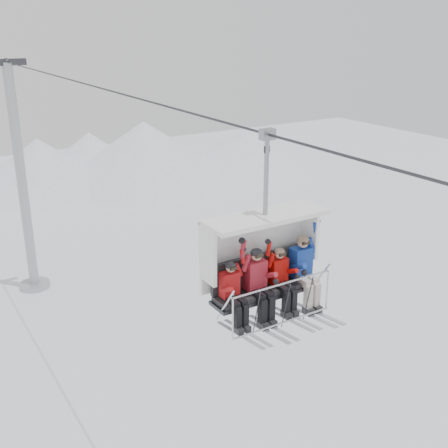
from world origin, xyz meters
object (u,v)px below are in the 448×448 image
lift_tower_right (24,197)px  skier_far_right (304,268)px  chairlift_carrier (260,252)px  skier_center_left (258,282)px  skier_center_right (281,278)px  skier_far_left (233,292)px

lift_tower_right → skier_far_right: 24.22m
chairlift_carrier → skier_center_left: bearing=-131.2°
lift_tower_right → chairlift_carrier: lift_tower_right is taller
lift_tower_right → skier_center_right: lift_tower_right is taller
skier_center_right → lift_tower_right: bearing=90.8°
skier_far_left → skier_far_right: size_ratio=0.94×
skier_far_left → chairlift_carrier: bearing=19.8°
lift_tower_right → skier_far_right: size_ratio=7.52×
skier_far_left → skier_center_left: skier_center_left is taller
chairlift_carrier → skier_center_right: (0.33, -0.32, -0.55)m
chairlift_carrier → skier_far_left: chairlift_carrier is taller
lift_tower_right → skier_far_left: 24.22m
skier_far_right → chairlift_carrier: bearing=162.5°
lift_tower_right → skier_center_right: (0.33, -23.80, 4.41)m
chairlift_carrier → skier_center_right: 0.72m
chairlift_carrier → skier_center_right: chairlift_carrier is taller
skier_center_right → chairlift_carrier: bearing=136.1°
lift_tower_right → chairlift_carrier: 24.00m
skier_far_left → skier_far_right: (1.87, 0.02, 0.09)m
chairlift_carrier → skier_far_left: 1.11m
chairlift_carrier → skier_far_right: size_ratio=2.22×
skier_center_left → lift_tower_right: bearing=89.4°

